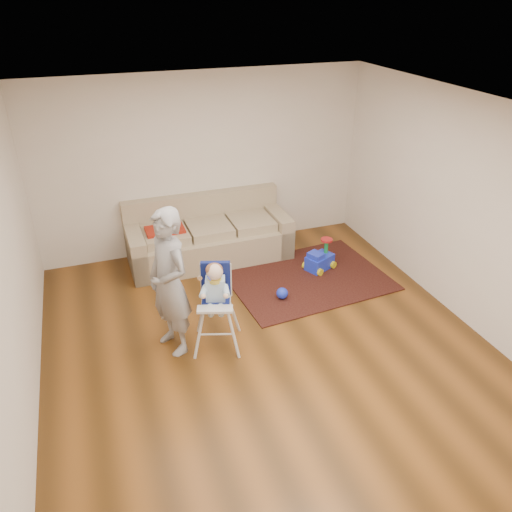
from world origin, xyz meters
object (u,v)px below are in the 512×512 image
object	(u,v)px
ride_on_toy	(320,255)
toy_ball	(282,293)
high_chair	(216,307)
sofa	(208,231)
side_table	(152,251)
adult	(169,283)

from	to	relation	value
ride_on_toy	toy_ball	xyz separation A→B (m)	(-0.82, -0.56, -0.14)
ride_on_toy	high_chair	bearing A→B (deg)	-172.75
sofa	high_chair	bearing A→B (deg)	-102.73
side_table	toy_ball	bearing A→B (deg)	-45.52
side_table	ride_on_toy	world-z (taller)	side_table
sofa	toy_ball	bearing A→B (deg)	-67.15
sofa	ride_on_toy	distance (m)	1.70
sofa	side_table	xyz separation A→B (m)	(-0.86, 0.07, -0.23)
side_table	sofa	bearing A→B (deg)	-4.56
side_table	toy_ball	xyz separation A→B (m)	(1.48, -1.51, -0.14)
sofa	adult	distance (m)	2.18
adult	toy_ball	bearing A→B (deg)	86.47
ride_on_toy	toy_ball	bearing A→B (deg)	-170.47
toy_ball	adult	distance (m)	1.80
sofa	side_table	world-z (taller)	sofa
high_chair	adult	world-z (taller)	adult
toy_ball	ride_on_toy	bearing A→B (deg)	34.35
high_chair	adult	bearing A→B (deg)	-176.69
side_table	adult	distance (m)	2.10
side_table	toy_ball	distance (m)	2.12
sofa	adult	xyz separation A→B (m)	(-0.93, -1.94, 0.40)
sofa	adult	world-z (taller)	adult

